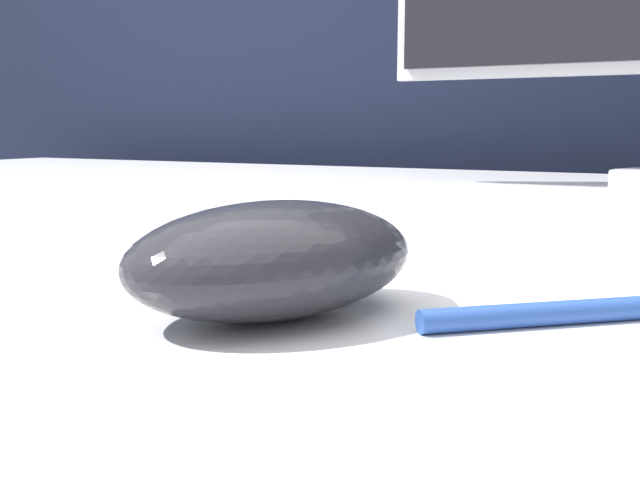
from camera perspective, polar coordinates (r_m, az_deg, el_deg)
partition_panel at (r=1.22m, az=19.95°, el=3.78°), size 5.00×0.03×1.39m
computer_mouse_near at (r=0.26m, az=-3.49°, el=-1.42°), size 0.11×0.13×0.04m
keyboard at (r=0.48m, az=6.67°, el=2.30°), size 0.39×0.14×0.02m
pen at (r=0.27m, az=22.82°, el=-4.79°), size 0.12×0.11×0.01m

